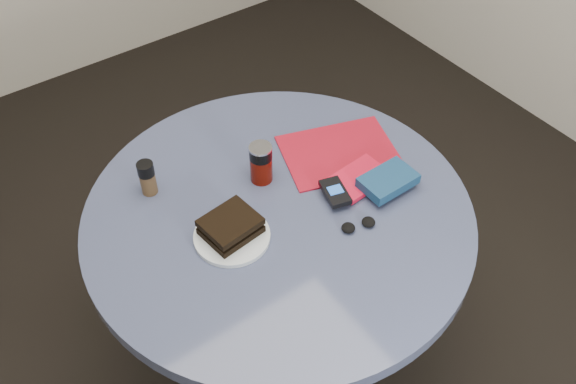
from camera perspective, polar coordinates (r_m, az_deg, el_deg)
ground at (r=2.25m, az=-0.64°, el=-14.67°), size 4.00×4.00×0.00m
table at (r=1.76m, az=-0.79°, el=-5.25°), size 1.00×1.00×0.75m
plate at (r=1.58m, az=-5.00°, el=-3.94°), size 0.22×0.22×0.01m
sandwich at (r=1.56m, az=-5.12°, el=-3.03°), size 0.14×0.12×0.05m
soda_can at (r=1.68m, az=-2.41°, el=2.58°), size 0.07×0.07×0.11m
pepper_grinder at (r=1.69m, az=-12.40°, el=1.25°), size 0.05×0.05×0.10m
magazine at (r=1.79m, az=4.57°, el=3.53°), size 0.37×0.32×0.01m
red_book at (r=1.71m, az=6.34°, el=1.20°), size 0.17×0.12×0.01m
novel at (r=1.69m, az=8.88°, el=1.01°), size 0.15×0.10×0.03m
mp3_player at (r=1.65m, az=4.21°, el=-0.01°), size 0.08×0.11×0.02m
headphones at (r=1.60m, az=6.28°, el=-2.93°), size 0.10×0.06×0.02m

